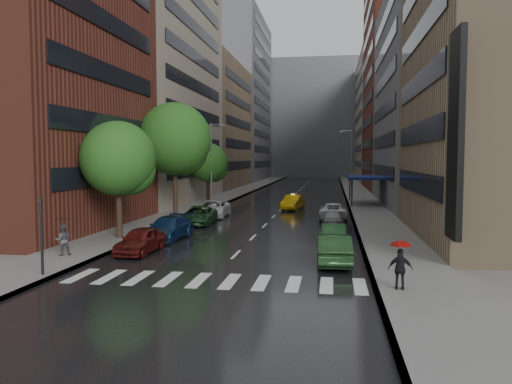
{
  "coord_description": "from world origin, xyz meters",
  "views": [
    {
      "loc": [
        5.29,
        -23.08,
        5.44
      ],
      "look_at": [
        0.0,
        11.42,
        3.0
      ],
      "focal_mm": 35.0,
      "sensor_mm": 36.0,
      "label": 1
    }
  ],
  "objects": [
    {
      "name": "taxi",
      "position": [
        1.26,
        28.68,
        0.75
      ],
      "size": [
        2.32,
        4.74,
        1.5
      ],
      "primitive_type": "imported",
      "rotation": [
        0.0,
        0.0,
        -0.17
      ],
      "color": "yellow",
      "rests_on": "ground"
    },
    {
      "name": "tree_far",
      "position": [
        -8.6,
        31.72,
        4.81
      ],
      "size": [
        4.42,
        4.42,
        7.04
      ],
      "color": "#382619",
      "rests_on": "ground"
    },
    {
      "name": "ped_black_umbrella",
      "position": [
        -9.04,
        1.65,
        1.39
      ],
      "size": [
        1.02,
        0.98,
        2.09
      ],
      "color": "#454448",
      "rests_on": "sidewalk_left"
    },
    {
      "name": "road",
      "position": [
        0.0,
        50.0,
        0.01
      ],
      "size": [
        14.0,
        140.0,
        0.01
      ],
      "primitive_type": "cube",
      "color": "black",
      "rests_on": "ground"
    },
    {
      "name": "tree_near",
      "position": [
        -8.6,
        7.87,
        5.35
      ],
      "size": [
        4.9,
        4.9,
        7.82
      ],
      "color": "#382619",
      "rests_on": "ground"
    },
    {
      "name": "buildings_right",
      "position": [
        15.0,
        56.7,
        15.03
      ],
      "size": [
        8.05,
        109.1,
        36.0
      ],
      "color": "#937A5B",
      "rests_on": "ground"
    },
    {
      "name": "ped_red_umbrella",
      "position": [
        8.02,
        -2.79,
        1.33
      ],
      "size": [
        1.0,
        0.82,
        2.01
      ],
      "color": "black",
      "rests_on": "sidewalk_right"
    },
    {
      "name": "street_lamp_right",
      "position": [
        7.72,
        45.0,
        4.89
      ],
      "size": [
        1.74,
        0.22,
        9.0
      ],
      "color": "gray",
      "rests_on": "sidewalk_right"
    },
    {
      "name": "parked_cars_right",
      "position": [
        5.4,
        12.99,
        0.72
      ],
      "size": [
        2.43,
        23.73,
        1.55
      ],
      "color": "#173317",
      "rests_on": "ground"
    },
    {
      "name": "building_far",
      "position": [
        0.0,
        118.0,
        16.0
      ],
      "size": [
        40.0,
        14.0,
        32.0
      ],
      "primitive_type": "cube",
      "color": "slate",
      "rests_on": "ground"
    },
    {
      "name": "street_lamp_left",
      "position": [
        -7.72,
        30.0,
        4.89
      ],
      "size": [
        1.74,
        0.22,
        9.0
      ],
      "color": "gray",
      "rests_on": "sidewalk_left"
    },
    {
      "name": "ground",
      "position": [
        0.0,
        0.0,
        0.0
      ],
      "size": [
        220.0,
        220.0,
        0.0
      ],
      "primitive_type": "plane",
      "color": "gray",
      "rests_on": "ground"
    },
    {
      "name": "buildings_left",
      "position": [
        -15.0,
        58.79,
        15.99
      ],
      "size": [
        8.0,
        108.0,
        38.0
      ],
      "color": "maroon",
      "rests_on": "ground"
    },
    {
      "name": "awning",
      "position": [
        8.98,
        35.0,
        3.13
      ],
      "size": [
        4.0,
        8.0,
        3.12
      ],
      "color": "navy",
      "rests_on": "sidewalk_right"
    },
    {
      "name": "tree_mid",
      "position": [
        -8.6,
        19.79,
        7.05
      ],
      "size": [
        6.46,
        6.46,
        10.3
      ],
      "color": "#382619",
      "rests_on": "ground"
    },
    {
      "name": "crosswalk",
      "position": [
        0.2,
        -2.0,
        0.01
      ],
      "size": [
        13.15,
        2.8,
        0.01
      ],
      "color": "silver",
      "rests_on": "ground"
    },
    {
      "name": "parked_cars_left",
      "position": [
        -5.4,
        13.53,
        0.75
      ],
      "size": [
        2.78,
        22.27,
        1.54
      ],
      "color": "#4C110F",
      "rests_on": "ground"
    },
    {
      "name": "sidewalk_right",
      "position": [
        9.0,
        50.0,
        0.07
      ],
      "size": [
        4.0,
        140.0,
        0.15
      ],
      "primitive_type": "cube",
      "color": "gray",
      "rests_on": "ground"
    },
    {
      "name": "traffic_light",
      "position": [
        -7.6,
        -2.61,
        2.23
      ],
      "size": [
        0.18,
        0.15,
        3.45
      ],
      "color": "black",
      "rests_on": "sidewalk_left"
    },
    {
      "name": "sidewalk_left",
      "position": [
        -9.0,
        50.0,
        0.07
      ],
      "size": [
        4.0,
        140.0,
        0.15
      ],
      "primitive_type": "cube",
      "color": "gray",
      "rests_on": "ground"
    }
  ]
}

